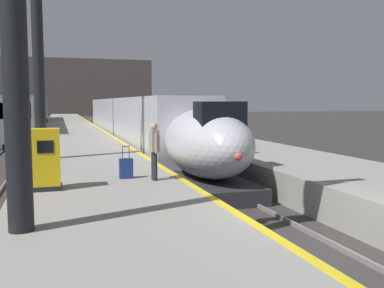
% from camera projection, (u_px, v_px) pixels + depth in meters
% --- Properties ---
extents(ground_plane, '(260.00, 260.00, 0.00)m').
position_uv_depth(ground_plane, '(313.00, 255.00, 9.34)').
color(ground_plane, '#33302D').
extents(platform_left, '(4.80, 110.00, 1.05)m').
position_uv_depth(platform_left, '(75.00, 140.00, 31.60)').
color(platform_left, gray).
rests_on(platform_left, ground).
extents(platform_right, '(4.80, 110.00, 1.05)m').
position_uv_depth(platform_right, '(181.00, 138.00, 34.00)').
color(platform_right, gray).
rests_on(platform_right, ground).
extents(platform_left_safety_stripe, '(0.20, 107.80, 0.01)m').
position_uv_depth(platform_left_safety_stripe, '(106.00, 133.00, 32.22)').
color(platform_left_safety_stripe, yellow).
rests_on(platform_left_safety_stripe, platform_left).
extents(rail_main_left, '(0.08, 110.00, 0.12)m').
position_uv_depth(rail_main_left, '(116.00, 142.00, 35.23)').
color(rail_main_left, slate).
rests_on(rail_main_left, ground).
extents(rail_main_right, '(0.08, 110.00, 0.12)m').
position_uv_depth(rail_main_right, '(134.00, 142.00, 35.68)').
color(rail_main_right, slate).
rests_on(rail_main_right, ground).
extents(rail_secondary_left, '(0.08, 110.00, 0.12)m').
position_uv_depth(rail_secondary_left, '(9.00, 145.00, 32.83)').
color(rail_secondary_left, slate).
rests_on(rail_secondary_left, ground).
extents(rail_secondary_right, '(0.08, 110.00, 0.12)m').
position_uv_depth(rail_secondary_right, '(30.00, 144.00, 33.27)').
color(rail_secondary_right, slate).
rests_on(rail_secondary_right, ground).
extents(highspeed_train_main, '(2.92, 37.46, 3.60)m').
position_uv_depth(highspeed_train_main, '(135.00, 122.00, 30.32)').
color(highspeed_train_main, silver).
rests_on(highspeed_train_main, ground).
extents(regional_train_adjacent, '(2.85, 36.60, 3.80)m').
position_uv_depth(regional_train_adjacent, '(30.00, 113.00, 46.07)').
color(regional_train_adjacent, gray).
rests_on(regional_train_adjacent, ground).
extents(station_column_mid, '(4.00, 0.68, 8.57)m').
position_uv_depth(station_column_mid, '(37.00, 27.00, 16.72)').
color(station_column_mid, black).
rests_on(station_column_mid, platform_left).
extents(passenger_near_edge, '(0.24, 0.57, 1.69)m').
position_uv_depth(passenger_near_edge, '(154.00, 147.00, 12.46)').
color(passenger_near_edge, '#23232D').
rests_on(passenger_near_edge, platform_left).
extents(rolling_suitcase, '(0.40, 0.22, 0.98)m').
position_uv_depth(rolling_suitcase, '(126.00, 168.00, 12.81)').
color(rolling_suitcase, navy).
rests_on(rolling_suitcase, platform_left).
extents(ticket_machine_yellow, '(0.76, 0.62, 1.60)m').
position_uv_depth(ticket_machine_yellow, '(46.00, 162.00, 11.12)').
color(ticket_machine_yellow, yellow).
rests_on(ticket_machine_yellow, platform_left).
extents(terminus_back_wall, '(36.00, 2.00, 14.00)m').
position_uv_depth(terminus_back_wall, '(79.00, 87.00, 105.55)').
color(terminus_back_wall, '#4C4742').
rests_on(terminus_back_wall, ground).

